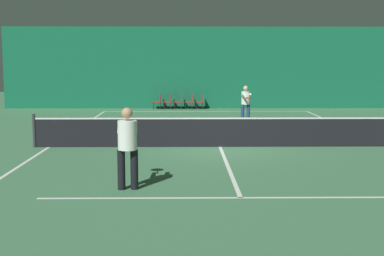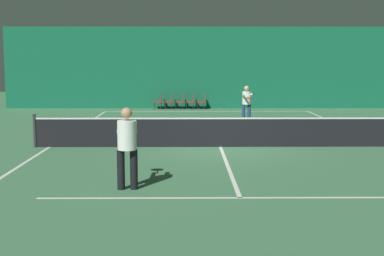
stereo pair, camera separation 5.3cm
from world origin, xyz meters
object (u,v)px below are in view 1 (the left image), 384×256
player_near (127,142)px  courtside_chair_4 (201,101)px  courtside_chair_0 (158,101)px  courtside_chair_3 (190,101)px  courtside_chair_2 (179,101)px  courtside_chair_1 (169,101)px  player_far (246,101)px  tennis_net (220,131)px

player_near → courtside_chair_4: bearing=-11.6°
player_near → courtside_chair_0: player_near is taller
player_near → courtside_chair_3: 18.99m
courtside_chair_2 → courtside_chair_1: bearing=-90.0°
courtside_chair_0 → courtside_chair_1: bearing=90.0°
player_far → courtside_chair_2: bearing=-154.6°
courtside_chair_1 → courtside_chair_3: size_ratio=1.00×
player_far → courtside_chair_0: 7.73m
tennis_net → courtside_chair_1: 13.46m
player_far → courtside_chair_3: size_ratio=1.95×
courtside_chair_3 → tennis_net: bearing=3.6°
player_far → courtside_chair_4: bearing=-164.0°
courtside_chair_0 → courtside_chair_1: (0.61, 0.00, 0.00)m
courtside_chair_4 → player_near: bearing=-6.5°
player_far → courtside_chair_4: (-1.82, 6.45, -0.47)m
courtside_chair_3 → player_far: bearing=20.6°
player_far → courtside_chair_3: 6.91m
tennis_net → courtside_chair_2: 13.38m
player_near → player_far: 13.08m
tennis_net → courtside_chair_4: size_ratio=14.29×
tennis_net → player_far: 7.05m
courtside_chair_2 → courtside_chair_4: bearing=90.0°
player_near → courtside_chair_2: (0.93, 18.92, -0.55)m
courtside_chair_1 → courtside_chair_2: bearing=90.0°
courtside_chair_0 → courtside_chair_3: same height
player_near → courtside_chair_0: 18.93m
player_far → courtside_chair_4: 6.72m
tennis_net → courtside_chair_1: tennis_net is taller
player_near → courtside_chair_3: size_ratio=2.11×
tennis_net → player_near: size_ratio=6.76×
courtside_chair_0 → courtside_chair_2: 1.21m
player_near → courtside_chair_4: size_ratio=2.11×
courtside_chair_4 → courtside_chair_3: bearing=-90.0°
player_near → courtside_chair_2: size_ratio=2.11×
courtside_chair_0 → courtside_chair_4: (2.43, 0.00, 0.00)m
courtside_chair_1 → courtside_chair_2: size_ratio=1.00×
courtside_chair_3 → courtside_chair_0: bearing=-90.0°
tennis_net → courtside_chair_2: bearing=96.2°
player_near → courtside_chair_1: bearing=-6.1°
player_far → courtside_chair_2: size_ratio=1.95×
player_near → courtside_chair_2: 18.95m
courtside_chair_0 → courtside_chair_4: size_ratio=1.00×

